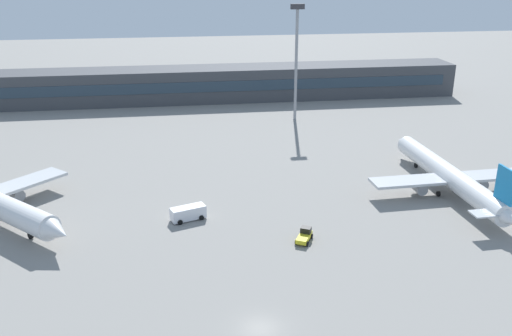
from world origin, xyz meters
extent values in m
plane|color=gray|center=(0.00, 40.00, 0.00)|extent=(400.00, 400.00, 0.00)
cube|color=#3F4247|center=(0.00, 103.33, 4.50)|extent=(141.63, 12.00, 9.00)
cube|color=#263847|center=(0.00, 97.28, 4.95)|extent=(134.55, 0.16, 2.80)
cylinder|color=white|center=(36.83, 32.23, 3.00)|extent=(4.60, 32.81, 3.45)
cone|color=white|center=(36.20, 50.13, 3.00)|extent=(3.41, 3.91, 3.28)
cone|color=white|center=(37.45, 14.50, 3.00)|extent=(2.54, 3.54, 2.42)
cube|color=#197FBF|center=(37.36, 17.25, 7.22)|extent=(0.47, 4.01, 5.00)
cube|color=silver|center=(37.37, 16.97, 3.18)|extent=(9.17, 2.86, 0.22)
cube|color=silver|center=(36.86, 31.32, 2.73)|extent=(27.40, 5.31, 0.45)
cylinder|color=gray|center=(42.31, 31.51, 1.44)|extent=(1.92, 2.97, 1.82)
cylinder|color=gray|center=(31.42, 31.13, 1.44)|extent=(1.92, 2.97, 1.82)
cylinder|color=black|center=(36.43, 43.67, 0.45)|extent=(0.40, 0.92, 0.91)
cylinder|color=black|center=(39.26, 30.50, 0.45)|extent=(0.40, 0.92, 0.91)
cylinder|color=black|center=(34.54, 30.33, 0.45)|extent=(0.40, 0.92, 0.91)
cone|color=silver|center=(-24.04, 19.83, 3.14)|extent=(5.25, 5.25, 3.44)
cylinder|color=gray|center=(-34.08, 37.76, 1.52)|extent=(3.51, 3.50, 1.91)
cylinder|color=black|center=(-28.86, 24.59, 0.48)|extent=(0.95, 0.94, 0.95)
cube|color=yellow|center=(9.00, 18.29, 0.65)|extent=(3.03, 3.88, 0.60)
cube|color=black|center=(9.43, 19.08, 1.30)|extent=(1.75, 1.63, 0.90)
cylinder|color=black|center=(10.26, 18.97, 0.35)|extent=(0.55, 0.73, 0.70)
cylinder|color=black|center=(8.89, 19.72, 0.35)|extent=(0.55, 0.73, 0.70)
cylinder|color=black|center=(9.12, 16.86, 0.35)|extent=(0.55, 0.73, 0.70)
cylinder|color=black|center=(7.75, 17.61, 0.35)|extent=(0.55, 0.73, 0.70)
cube|color=white|center=(-6.73, 27.53, 1.13)|extent=(5.57, 3.60, 1.90)
cube|color=#1E2633|center=(-8.62, 26.87, 1.63)|extent=(0.78, 1.85, 0.70)
cylinder|color=black|center=(-8.67, 27.93, 0.38)|extent=(0.81, 0.51, 0.76)
cylinder|color=black|center=(-8.00, 26.00, 0.38)|extent=(0.81, 0.51, 0.76)
cylinder|color=black|center=(-5.46, 29.05, 0.38)|extent=(0.81, 0.51, 0.76)
cylinder|color=black|center=(-4.79, 27.12, 0.38)|extent=(0.81, 0.51, 0.76)
cylinder|color=gray|center=(20.79, 79.64, 13.07)|extent=(0.70, 0.70, 26.14)
cube|color=#333338|center=(20.79, 79.64, 26.74)|extent=(3.20, 0.80, 1.20)
camera|label=1|loc=(-7.46, -48.30, 36.77)|focal=38.73mm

